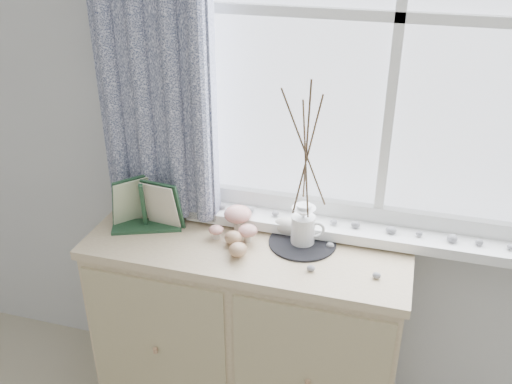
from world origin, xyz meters
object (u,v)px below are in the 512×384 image
twig_pitcher (307,149)px  botanical_book (141,207)px  sideboard (247,333)px  toadstool_cluster (238,220)px

twig_pitcher → botanical_book: bearing=164.7°
sideboard → toadstool_cluster: 0.49m
botanical_book → sideboard: bearing=-19.5°
toadstool_cluster → twig_pitcher: twig_pitcher is taller
toadstool_cluster → botanical_book: bearing=-166.5°
sideboard → twig_pitcher: (0.20, 0.07, 0.80)m
botanical_book → toadstool_cluster: botanical_book is taller
botanical_book → twig_pitcher: (0.60, 0.08, 0.27)m
toadstool_cluster → twig_pitcher: (0.25, -0.00, 0.32)m
sideboard → botanical_book: size_ratio=3.95×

